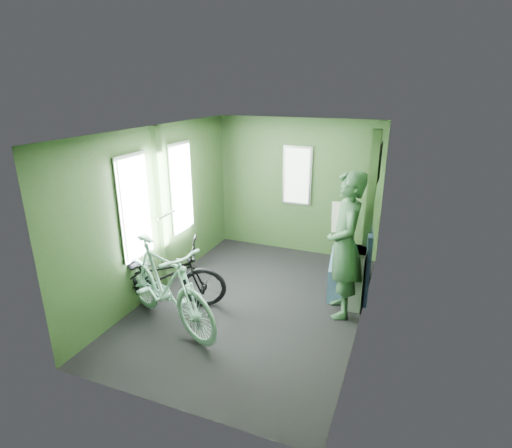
% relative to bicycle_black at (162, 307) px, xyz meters
% --- Properties ---
extents(room, '(4.00, 4.02, 2.31)m').
position_rel_bicycle_black_xyz_m(room, '(1.06, 0.59, 1.44)').
color(room, black).
rests_on(room, ground).
extents(bicycle_black, '(1.89, 1.31, 1.00)m').
position_rel_bicycle_black_xyz_m(bicycle_black, '(0.00, 0.00, 0.00)').
color(bicycle_black, black).
rests_on(bicycle_black, ground).
extents(bicycle_mint, '(1.93, 1.25, 1.14)m').
position_rel_bicycle_black_xyz_m(bicycle_mint, '(0.32, -0.33, 0.00)').
color(bicycle_mint, '#8CC9B6').
rests_on(bicycle_mint, ground).
extents(passenger, '(0.62, 0.79, 1.86)m').
position_rel_bicycle_black_xyz_m(passenger, '(2.23, 0.75, 0.93)').
color(passenger, '#27472D').
rests_on(passenger, ground).
extents(waste_box, '(0.24, 0.34, 0.82)m').
position_rel_bicycle_black_xyz_m(waste_box, '(2.36, 0.97, 0.41)').
color(waste_box, gray).
rests_on(waste_box, ground).
extents(bench_seat, '(0.65, 1.01, 1.00)m').
position_rel_bicycle_black_xyz_m(bench_seat, '(2.25, 1.40, 0.30)').
color(bench_seat, '#283F55').
rests_on(bench_seat, ground).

